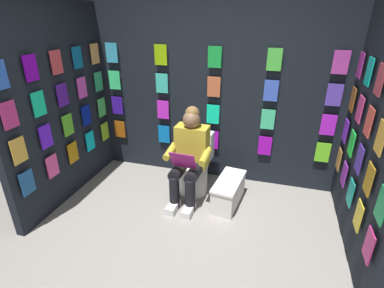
% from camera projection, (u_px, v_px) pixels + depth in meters
% --- Properties ---
extents(ground_plane, '(30.00, 30.00, 0.00)m').
position_uv_depth(ground_plane, '(167.00, 271.00, 2.76)').
color(ground_plane, gray).
extents(display_wall_back, '(3.37, 0.14, 2.33)m').
position_uv_depth(display_wall_back, '(215.00, 97.00, 3.94)').
color(display_wall_back, black).
rests_on(display_wall_back, ground).
extents(display_wall_left, '(0.14, 1.86, 2.33)m').
position_uv_depth(display_wall_left, '(375.00, 139.00, 2.65)').
color(display_wall_left, black).
rests_on(display_wall_left, ground).
extents(display_wall_right, '(0.14, 1.86, 2.33)m').
position_uv_depth(display_wall_right, '(59.00, 107.00, 3.52)').
color(display_wall_right, black).
rests_on(display_wall_right, ground).
extents(toilet, '(0.41, 0.56, 0.77)m').
position_uv_depth(toilet, '(195.00, 167.00, 3.91)').
color(toilet, white).
rests_on(toilet, ground).
extents(person_reading, '(0.53, 0.69, 1.19)m').
position_uv_depth(person_reading, '(189.00, 156.00, 3.60)').
color(person_reading, gold).
rests_on(person_reading, ground).
extents(comic_longbox_near, '(0.35, 0.68, 0.33)m').
position_uv_depth(comic_longbox_near, '(228.00, 192.00, 3.66)').
color(comic_longbox_near, white).
rests_on(comic_longbox_near, ground).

